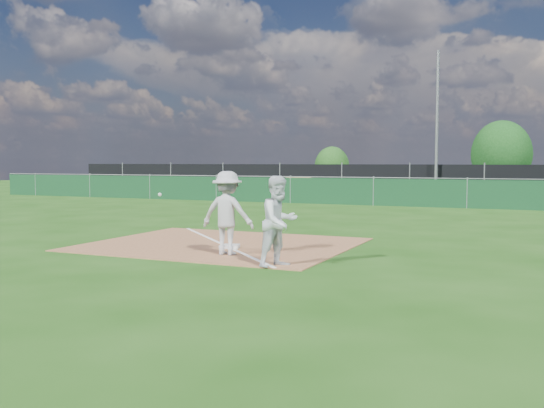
# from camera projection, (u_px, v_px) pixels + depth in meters

# --- Properties ---
(ground) EXTENTS (90.00, 90.00, 0.00)m
(ground) POSITION_uv_depth(u_px,v_px,m) (339.00, 214.00, 22.45)
(ground) COLOR #1B4A0F
(ground) RESTS_ON ground
(infield_dirt) EXTENTS (6.00, 5.00, 0.02)m
(infield_dirt) POSITION_uv_depth(u_px,v_px,m) (221.00, 244.00, 14.25)
(infield_dirt) COLOR #945E3B
(infield_dirt) RESTS_ON ground
(foul_line) EXTENTS (5.01, 5.01, 0.01)m
(foul_line) POSITION_uv_depth(u_px,v_px,m) (221.00, 244.00, 14.25)
(foul_line) COLOR white
(foul_line) RESTS_ON infield_dirt
(green_fence) EXTENTS (44.00, 0.05, 1.20)m
(green_fence) POSITION_uv_depth(u_px,v_px,m) (373.00, 192.00, 26.96)
(green_fence) COLOR #0F381C
(green_fence) RESTS_ON ground
(dirt_mound) EXTENTS (3.38, 2.60, 1.17)m
(dirt_mound) POSITION_uv_depth(u_px,v_px,m) (298.00, 187.00, 32.19)
(dirt_mound) COLOR olive
(dirt_mound) RESTS_ON ground
(black_fence) EXTENTS (46.00, 0.04, 1.80)m
(black_fence) POSITION_uv_depth(u_px,v_px,m) (410.00, 180.00, 34.22)
(black_fence) COLOR black
(black_fence) RESTS_ON ground
(parking_lot) EXTENTS (46.00, 9.00, 0.01)m
(parking_lot) POSITION_uv_depth(u_px,v_px,m) (425.00, 192.00, 38.84)
(parking_lot) COLOR black
(parking_lot) RESTS_ON ground
(light_pole) EXTENTS (0.16, 0.16, 8.00)m
(light_pole) POSITION_uv_depth(u_px,v_px,m) (437.00, 124.00, 33.12)
(light_pole) COLOR slate
(light_pole) RESTS_ON ground
(first_base) EXTENTS (0.45, 0.45, 0.07)m
(first_base) POSITION_uv_depth(u_px,v_px,m) (231.00, 246.00, 13.58)
(first_base) COLOR silver
(first_base) RESTS_ON infield_dirt
(play_at_first) EXTENTS (2.11, 0.73, 1.74)m
(play_at_first) POSITION_uv_depth(u_px,v_px,m) (227.00, 213.00, 12.56)
(play_at_first) COLOR silver
(play_at_first) RESTS_ON infield_dirt
(runner) EXTENTS (0.93, 1.02, 1.70)m
(runner) POSITION_uv_depth(u_px,v_px,m) (279.00, 222.00, 11.19)
(runner) COLOR silver
(runner) RESTS_ON ground
(car_left) EXTENTS (5.10, 2.60, 1.66)m
(car_left) POSITION_uv_depth(u_px,v_px,m) (308.00, 178.00, 40.92)
(car_left) COLOR #9A9CA1
(car_left) RESTS_ON parking_lot
(car_mid) EXTENTS (4.54, 1.64, 1.49)m
(car_mid) POSITION_uv_depth(u_px,v_px,m) (386.00, 180.00, 40.20)
(car_mid) COLOR black
(car_mid) RESTS_ON parking_lot
(car_right) EXTENTS (5.26, 2.60, 1.47)m
(car_right) POSITION_uv_depth(u_px,v_px,m) (478.00, 182.00, 36.99)
(car_right) COLOR black
(car_right) RESTS_ON parking_lot
(tree_left) EXTENTS (2.63, 2.63, 3.12)m
(tree_left) POSITION_uv_depth(u_px,v_px,m) (332.00, 166.00, 46.20)
(tree_left) COLOR #382316
(tree_left) RESTS_ON ground
(tree_mid) EXTENTS (4.05, 4.05, 4.80)m
(tree_mid) POSITION_uv_depth(u_px,v_px,m) (501.00, 154.00, 41.74)
(tree_mid) COLOR #382316
(tree_mid) RESTS_ON ground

